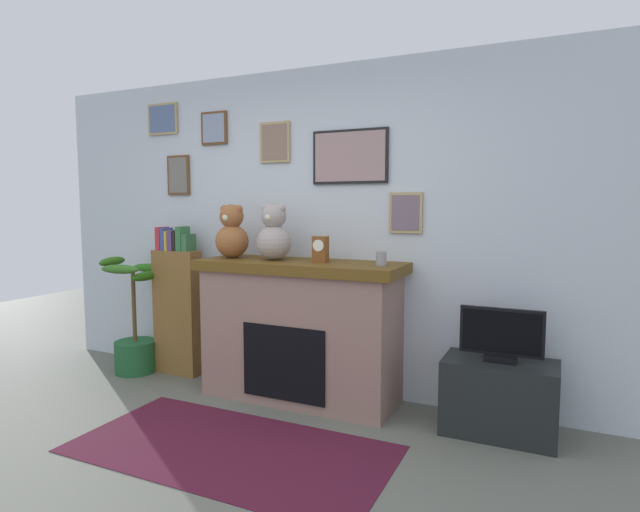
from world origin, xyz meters
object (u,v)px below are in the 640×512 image
object	(u,v)px
bookshelf	(178,306)
potted_plant	(135,336)
mantel_clock	(320,249)
tv_stand	(499,398)
fireplace	(300,330)
television	(501,336)
candle_jar	(381,258)
teddy_bear_brown	(232,234)
teddy_bear_cream	(274,235)

from	to	relation	value
bookshelf	potted_plant	bearing A→B (deg)	-160.14
mantel_clock	tv_stand	bearing A→B (deg)	-0.17
tv_stand	mantel_clock	size ratio (longest dim) A/B	3.68
fireplace	mantel_clock	size ratio (longest dim) A/B	8.25
fireplace	tv_stand	distance (m)	1.51
television	candle_jar	bearing A→B (deg)	179.56
fireplace	potted_plant	world-z (taller)	fireplace
potted_plant	television	bearing A→B (deg)	0.66
tv_stand	television	bearing A→B (deg)	-90.00
teddy_bear_brown	tv_stand	bearing A→B (deg)	-0.12
tv_stand	teddy_bear_cream	bearing A→B (deg)	179.85
candle_jar	mantel_clock	distance (m)	0.48
potted_plant	teddy_bear_cream	size ratio (longest dim) A/B	2.37
bookshelf	candle_jar	xyz separation A→B (m)	(1.93, -0.10, 0.52)
potted_plant	teddy_bear_brown	size ratio (longest dim) A/B	2.40
potted_plant	mantel_clock	xyz separation A→B (m)	(1.83, 0.04, 0.85)
tv_stand	teddy_bear_cream	size ratio (longest dim) A/B	1.63
television	candle_jar	xyz separation A→B (m)	(-0.82, 0.01, 0.47)
bookshelf	tv_stand	world-z (taller)	bookshelf
television	teddy_bear_cream	size ratio (longest dim) A/B	1.19
candle_jar	teddy_bear_brown	bearing A→B (deg)	-179.97
bookshelf	teddy_bear_brown	bearing A→B (deg)	-8.24
television	teddy_bear_brown	xyz separation A→B (m)	(-2.09, 0.01, 0.62)
candle_jar	teddy_bear_cream	xyz separation A→B (m)	(-0.88, -0.00, 0.15)
fireplace	candle_jar	bearing A→B (deg)	-1.55
bookshelf	teddy_bear_cream	size ratio (longest dim) A/B	3.00
candle_jar	mantel_clock	xyz separation A→B (m)	(-0.48, -0.00, 0.05)
bookshelf	mantel_clock	xyz separation A→B (m)	(1.45, -0.10, 0.57)
television	teddy_bear_cream	world-z (taller)	teddy_bear_cream
fireplace	potted_plant	bearing A→B (deg)	-177.92
potted_plant	candle_jar	bearing A→B (deg)	1.05
bookshelf	mantel_clock	size ratio (longest dim) A/B	6.78
tv_stand	candle_jar	distance (m)	1.21
bookshelf	tv_stand	size ratio (longest dim) A/B	1.84
potted_plant	tv_stand	xyz separation A→B (m)	(3.13, 0.04, -0.09)
potted_plant	television	size ratio (longest dim) A/B	1.99
candle_jar	teddy_bear_brown	size ratio (longest dim) A/B	0.23
potted_plant	television	world-z (taller)	potted_plant
potted_plant	teddy_bear_cream	world-z (taller)	teddy_bear_cream
bookshelf	teddy_bear_cream	bearing A→B (deg)	-5.20
bookshelf	tv_stand	bearing A→B (deg)	-2.08
candle_jar	teddy_bear_brown	distance (m)	1.27
bookshelf	mantel_clock	world-z (taller)	bookshelf
tv_stand	teddy_bear_brown	xyz separation A→B (m)	(-2.09, 0.00, 1.03)
potted_plant	bookshelf	bearing A→B (deg)	19.86
teddy_bear_brown	bookshelf	bearing A→B (deg)	171.76
tv_stand	teddy_bear_brown	distance (m)	2.33
tv_stand	teddy_bear_cream	distance (m)	1.99
mantel_clock	teddy_bear_brown	bearing A→B (deg)	179.96
fireplace	tv_stand	xyz separation A→B (m)	(1.48, -0.02, -0.30)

